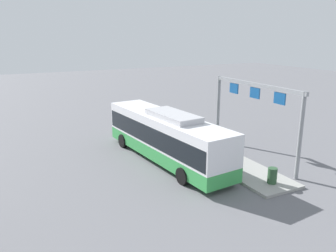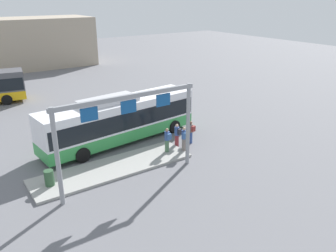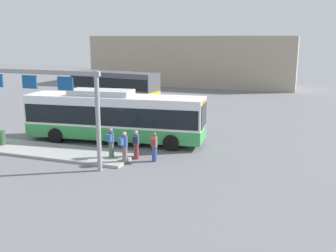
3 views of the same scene
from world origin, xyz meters
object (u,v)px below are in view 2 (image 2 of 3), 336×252
object	(u,v)px
bus_main	(120,118)
person_waiting_near	(184,138)
trash_bin	(49,178)
person_waiting_mid	(167,140)
person_waiting_far	(177,135)
person_boarding	(191,132)

from	to	relation	value
bus_main	person_waiting_near	size ratio (longest dim) A/B	7.18
bus_main	trash_bin	distance (m)	7.26
person_waiting_mid	trash_bin	size ratio (longest dim) A/B	1.86
person_waiting_near	person_waiting_mid	distance (m)	1.15
person_waiting_near	person_waiting_mid	size ratio (longest dim) A/B	1.00
trash_bin	person_waiting_near	bearing A→B (deg)	-3.70
person_waiting_far	person_waiting_near	bearing A→B (deg)	155.73
bus_main	trash_bin	xyz separation A→B (m)	(-6.22, -3.54, -1.20)
person_waiting_near	trash_bin	size ratio (longest dim) A/B	1.86
person_waiting_far	trash_bin	xyz separation A→B (m)	(-9.08, -0.52, -0.28)
person_waiting_near	person_waiting_far	distance (m)	1.13
person_boarding	trash_bin	world-z (taller)	person_boarding
person_waiting_mid	trash_bin	xyz separation A→B (m)	(-7.81, 0.11, -0.44)
person_boarding	person_waiting_far	size ratio (longest dim) A/B	1.00
person_waiting_mid	person_waiting_far	world-z (taller)	person_waiting_mid
trash_bin	bus_main	bearing A→B (deg)	29.65
person_waiting_far	trash_bin	size ratio (longest dim) A/B	1.86
person_waiting_far	person_waiting_mid	bearing A→B (deg)	103.29
person_boarding	person_waiting_mid	size ratio (longest dim) A/B	1.00
person_waiting_near	trash_bin	xyz separation A→B (m)	(-8.86, 0.57, -0.44)
bus_main	person_boarding	size ratio (longest dim) A/B	7.18
bus_main	person_waiting_far	size ratio (longest dim) A/B	7.18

